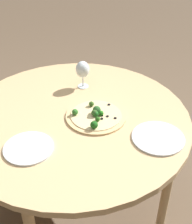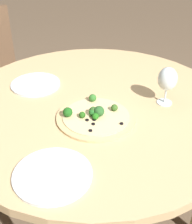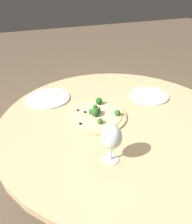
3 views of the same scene
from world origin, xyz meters
TOP-DOWN VIEW (x-y plane):
  - ground_plane at (0.00, 0.00)m, footprint 12.00×12.00m
  - dining_table at (0.00, 0.00)m, footprint 1.21×1.21m
  - pizza at (0.09, -0.06)m, footprint 0.31×0.31m
  - wine_glass at (0.16, 0.25)m, footprint 0.08×0.08m
  - plate_near at (0.29, -0.34)m, footprint 0.25×0.25m
  - plate_far at (-0.29, -0.15)m, footprint 0.23×0.23m

SIDE VIEW (x-z plane):
  - ground_plane at x=0.00m, z-range 0.00..0.00m
  - dining_table at x=0.00m, z-range 0.31..1.05m
  - plate_near at x=0.29m, z-range 0.74..0.75m
  - plate_far at x=-0.29m, z-range 0.74..0.75m
  - pizza at x=0.09m, z-range 0.73..0.78m
  - wine_glass at x=0.16m, z-range 0.77..0.94m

